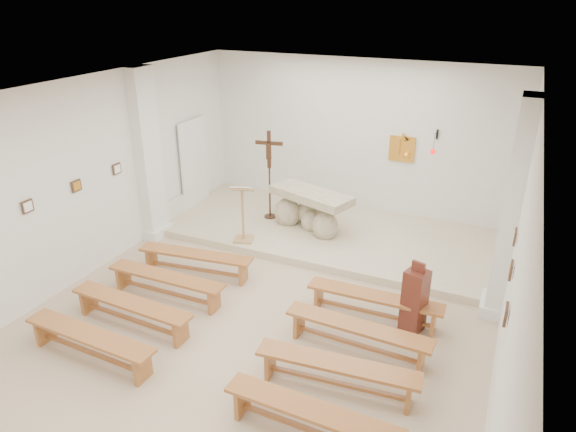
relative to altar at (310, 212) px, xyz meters
The scene contains 31 objects.
ground 3.47m from the altar, 82.74° to the right, with size 7.00×10.00×0.00m, color tan.
wall_left 4.74m from the altar, 131.89° to the right, with size 0.02×10.00×3.50m, color white.
wall_right 5.34m from the altar, 40.97° to the right, with size 0.02×10.00×3.50m, color white.
wall_back 2.06m from the altar, 74.66° to the left, with size 7.00×0.02×3.50m, color white.
ceiling 4.55m from the altar, 82.74° to the right, with size 7.00×10.00×0.02m, color silver.
sanctuary_platform 0.62m from the altar, 12.00° to the left, with size 6.98×3.00×0.15m, color beige.
pilaster_left 3.49m from the altar, 154.38° to the right, with size 0.26×0.55×3.50m, color white.
pilaster_right 4.24m from the altar, 20.31° to the right, with size 0.26×0.55×3.50m, color white.
gold_wall_relief 2.43m from the altar, 46.29° to the left, with size 0.55×0.04×0.55m, color gold.
sanctuary_lamp 2.86m from the altar, 30.76° to the left, with size 0.11×0.36×0.44m.
station_frame_left_front 5.33m from the altar, 125.81° to the right, with size 0.03×0.20×0.20m, color #452D1E.
station_frame_left_mid 4.58m from the altar, 133.42° to the right, with size 0.03×0.20×0.20m, color #452D1E.
station_frame_left_rear 3.95m from the altar, 143.98° to the right, with size 0.03×0.20×0.20m, color #452D1E.
station_frame_right_front 5.87m from the altar, 47.14° to the right, with size 0.03×0.20×0.20m, color #452D1E.
station_frame_right_mid 5.20m from the altar, 39.41° to the right, with size 0.03×0.20×0.20m, color #452D1E.
station_frame_right_rear 4.65m from the altar, 29.49° to the right, with size 0.03×0.20×0.20m, color #452D1E.
radiator_left 3.09m from the altar, 166.71° to the right, with size 0.10×0.85×0.52m, color silver.
radiator_right 3.94m from the altar, 10.38° to the right, with size 0.10×0.85×0.52m, color silver.
altar is the anchor object (origin of this frame).
lectern 1.51m from the altar, 131.23° to the right, with size 0.52×0.48×1.22m.
crucifix_stand 1.29m from the altar, behind, with size 0.59×0.26×1.96m.
potted_plant 0.42m from the altar, 125.77° to the left, with size 0.45×0.39×0.50m, color #295D25.
donation_pedestal 3.64m from the altar, 42.01° to the right, with size 0.39×0.39×1.17m.
bench_left_front 2.74m from the altar, 116.75° to the right, with size 2.16×0.62×0.45m.
bench_right_front 3.23m from the altar, 49.34° to the right, with size 2.14×0.40×0.45m.
bench_left_second 3.54m from the altar, 110.41° to the right, with size 2.14×0.37×0.45m.
bench_right_second 3.93m from the altar, 57.63° to the right, with size 2.15×0.41×0.45m.
bench_left_third 4.36m from the altar, 106.43° to the right, with size 2.15×0.42×0.45m.
bench_right_third 4.68m from the altar, 63.33° to the right, with size 2.16×0.54×0.45m.
bench_left_fourth 5.20m from the altar, 103.72° to the right, with size 2.15×0.41×0.45m.
bench_right_fourth 5.47m from the altar, 67.41° to the right, with size 2.14×0.38×0.45m.
Camera 1 is at (3.26, -5.78, 4.80)m, focal length 32.00 mm.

